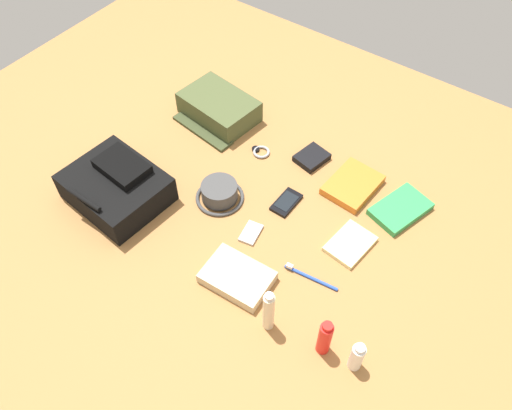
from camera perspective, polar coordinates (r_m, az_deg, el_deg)
ground_plane at (r=1.73m, az=-0.00°, el=-1.07°), size 2.64×2.02×0.02m
backpack at (r=1.78m, az=-15.09°, el=1.99°), size 0.34×0.29×0.13m
toiletry_pouch at (r=2.01m, az=-4.16°, el=10.58°), size 0.30×0.27×0.09m
bucket_hat at (r=1.74m, az=-4.04°, el=1.32°), size 0.16×0.16×0.06m
toothpaste_tube at (r=1.43m, az=11.03°, el=-16.07°), size 0.04×0.04×0.12m
sunscreen_spray at (r=1.42m, az=7.58°, el=-14.29°), size 0.04×0.04×0.15m
lotion_bottle at (r=1.43m, az=1.39°, el=-11.62°), size 0.03×0.03×0.17m
paperback_novel at (r=1.78m, az=15.60°, el=-0.45°), size 0.17×0.22×0.02m
travel_guidebook at (r=1.81m, az=10.59°, el=2.16°), size 0.16×0.20×0.03m
cell_phone at (r=1.74m, az=3.36°, el=0.30°), size 0.06×0.11×0.01m
media_player at (r=1.66m, az=-0.55°, el=-3.08°), size 0.07×0.09×0.01m
wristwatch at (r=1.89m, az=0.51°, el=5.90°), size 0.07×0.06×0.01m
toothbrush at (r=1.58m, az=5.73°, el=-7.78°), size 0.17×0.03×0.02m
wallet at (r=1.87m, az=6.15°, el=5.22°), size 0.11×0.13×0.02m
notepad at (r=1.66m, az=10.34°, el=-4.24°), size 0.13×0.16×0.02m
folded_towel at (r=1.56m, az=-2.08°, el=-7.93°), size 0.21×0.15×0.04m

